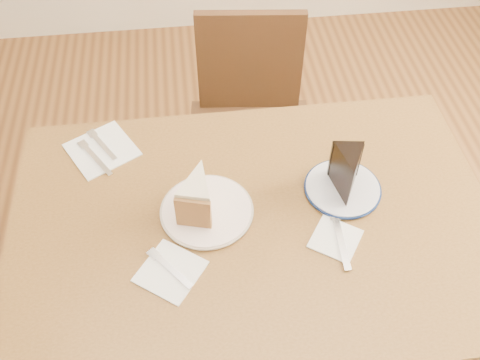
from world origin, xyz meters
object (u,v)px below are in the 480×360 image
(plate_navy, at_px, (342,188))
(carrot_cake, at_px, (198,193))
(chocolate_cake, at_px, (347,176))
(chair_far, at_px, (250,129))
(plate_cream, at_px, (207,211))
(table, at_px, (253,242))

(plate_navy, xyz_separation_m, carrot_cake, (-0.37, -0.01, 0.05))
(chocolate_cake, bearing_deg, carrot_cake, 8.50)
(chair_far, distance_m, carrot_cake, 0.66)
(plate_cream, height_order, plate_navy, same)
(table, bearing_deg, chair_far, 82.95)
(plate_navy, height_order, chocolate_cake, chocolate_cake)
(plate_cream, bearing_deg, chocolate_cake, 3.01)
(chocolate_cake, bearing_deg, plate_navy, -81.34)
(table, distance_m, chocolate_cake, 0.30)
(table, relative_size, chocolate_cake, 10.59)
(table, relative_size, chair_far, 1.38)
(plate_navy, relative_size, chocolate_cake, 1.67)
(plate_navy, bearing_deg, table, -164.34)
(chocolate_cake, bearing_deg, table, 21.20)
(table, height_order, chocolate_cake, chocolate_cake)
(plate_cream, height_order, chocolate_cake, chocolate_cake)
(chair_far, distance_m, plate_cream, 0.64)
(table, xyz_separation_m, plate_navy, (0.24, 0.07, 0.10))
(plate_cream, bearing_deg, carrot_cake, 135.06)
(chair_far, bearing_deg, chocolate_cake, 113.59)
(carrot_cake, distance_m, chocolate_cake, 0.37)
(chair_far, height_order, plate_navy, chair_far)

